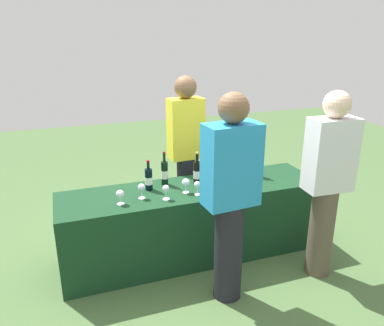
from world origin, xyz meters
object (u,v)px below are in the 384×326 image
at_px(wine_bottle_0, 149,179).
at_px(wine_glass_1, 141,188).
at_px(guest_0, 230,194).
at_px(wine_bottle_6, 255,165).
at_px(guest_1, 327,180).
at_px(wine_bottle_4, 218,170).
at_px(wine_glass_4, 197,185).
at_px(menu_board, 247,174).
at_px(wine_bottle_3, 208,172).
at_px(wine_glass_0, 120,194).
at_px(server_pouring, 186,148).
at_px(wine_bottle_5, 235,167).
at_px(wine_glass_3, 186,183).
at_px(wine_glass_2, 166,189).
at_px(wine_bottle_2, 197,173).

height_order(wine_bottle_0, wine_glass_1, wine_bottle_0).
distance_m(wine_glass_1, guest_0, 0.85).
height_order(wine_bottle_6, guest_1, guest_1).
xyz_separation_m(wine_bottle_4, guest_0, (-0.24, -0.79, 0.11)).
relative_size(wine_glass_4, menu_board, 0.18).
bearing_deg(wine_bottle_3, wine_glass_0, -166.48).
bearing_deg(wine_glass_4, server_pouring, 79.88).
xyz_separation_m(wine_bottle_5, wine_glass_3, (-0.59, -0.21, -0.01)).
relative_size(guest_0, menu_board, 2.36).
bearing_deg(wine_glass_1, wine_glass_2, -24.98).
relative_size(wine_bottle_4, wine_glass_1, 2.14).
height_order(wine_bottle_2, wine_glass_2, wine_bottle_2).
height_order(wine_glass_4, menu_board, wine_glass_4).
bearing_deg(wine_bottle_2, menu_board, 41.39).
height_order(wine_bottle_4, server_pouring, server_pouring).
height_order(wine_bottle_4, wine_glass_0, wine_bottle_4).
xyz_separation_m(wine_bottle_0, wine_bottle_3, (0.59, -0.01, 0.00)).
distance_m(wine_glass_1, server_pouring, 0.87).
bearing_deg(wine_bottle_3, wine_bottle_2, -175.01).
height_order(wine_bottle_5, wine_glass_3, wine_bottle_5).
height_order(wine_bottle_3, guest_0, guest_0).
distance_m(wine_bottle_5, menu_board, 1.15).
relative_size(wine_glass_3, server_pouring, 0.08).
height_order(wine_bottle_0, wine_glass_2, wine_bottle_0).
height_order(wine_bottle_0, wine_glass_4, wine_bottle_0).
bearing_deg(wine_glass_3, wine_bottle_4, 24.53).
bearing_deg(wine_bottle_6, wine_glass_0, -171.34).
relative_size(wine_bottle_5, wine_glass_2, 2.25).
distance_m(wine_bottle_2, wine_glass_1, 0.60).
xyz_separation_m(wine_glass_0, wine_glass_3, (0.61, 0.04, 0.01)).
distance_m(wine_bottle_2, wine_glass_0, 0.80).
xyz_separation_m(wine_bottle_0, guest_1, (1.40, -0.76, 0.09)).
relative_size(wine_bottle_4, wine_bottle_5, 0.97).
distance_m(wine_bottle_6, guest_1, 0.81).
bearing_deg(wine_glass_3, wine_bottle_5, 19.21).
relative_size(wine_bottle_3, wine_glass_1, 2.17).
distance_m(wine_bottle_0, wine_glass_4, 0.47).
relative_size(wine_bottle_2, wine_glass_0, 2.49).
bearing_deg(wine_bottle_2, guest_1, -38.65).
height_order(wine_glass_2, server_pouring, server_pouring).
bearing_deg(wine_bottle_5, wine_bottle_3, -173.27).
height_order(wine_glass_1, guest_0, guest_0).
relative_size(wine_bottle_2, wine_bottle_3, 1.08).
bearing_deg(wine_bottle_4, menu_board, 47.96).
xyz_separation_m(wine_bottle_0, wine_glass_0, (-0.30, -0.23, -0.02)).
distance_m(wine_bottle_3, guest_0, 0.79).
bearing_deg(wine_glass_3, server_pouring, 71.44).
bearing_deg(server_pouring, wine_glass_4, 76.01).
bearing_deg(guest_0, wine_glass_0, 139.12).
xyz_separation_m(wine_glass_4, guest_0, (0.08, -0.53, 0.12)).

